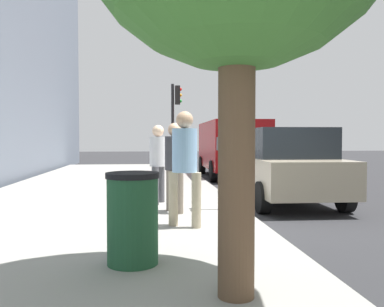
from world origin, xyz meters
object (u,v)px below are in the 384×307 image
Objects in this scene: parking_meter at (221,157)px; pedestrian_bystander at (185,158)px; traffic_signal at (175,113)px; parked_van_far at (231,145)px; trash_bin at (133,218)px; parking_officer at (158,158)px; pedestrian_at_meter at (175,161)px; parked_sedan_near at (284,165)px.

pedestrian_bystander is at bearing 150.23° from parking_meter.
pedestrian_bystander is at bearing 177.19° from traffic_signal.
parked_van_far is 11.78m from trash_bin.
parked_van_far is 2.66m from traffic_signal.
pedestrian_bystander is 2.37m from parking_officer.
traffic_signal is at bearing 25.11° from pedestrian_bystander.
parking_meter is 8.97m from traffic_signal.
parking_meter is 3.65m from trash_bin.
pedestrian_at_meter is 1.28m from pedestrian_bystander.
pedestrian_bystander is 2.03m from trash_bin.
trash_bin is (-3.09, 0.66, -0.46)m from pedestrian_at_meter.
parking_meter is at bearing -15.52° from parking_officer.
parking_meter is 2.47m from parked_sedan_near.
trash_bin is (-1.81, 0.73, -0.56)m from pedestrian_bystander.
pedestrian_bystander is 1.08× the size of parking_officer.
parked_van_far is (8.18, -2.73, 0.14)m from pedestrian_at_meter.
pedestrian_bystander reaches higher than parking_meter.
parked_sedan_near reaches higher than trash_bin.
parking_officer is 0.32× the size of parked_van_far.
traffic_signal reaches higher than parked_van_far.
traffic_signal is (7.21, 2.15, 1.68)m from parked_sedan_near.
parking_officer is 7.73m from parked_van_far.
trash_bin is (-12.12, 1.24, -1.92)m from traffic_signal.
parked_van_far is (7.12, -3.02, 0.14)m from parking_officer.
traffic_signal reaches higher than parked_sedan_near.
parked_van_far is at bearing 88.10° from parking_officer.
parked_sedan_near is (3.09, -2.65, -0.33)m from pedestrian_bystander.
pedestrian_bystander is at bearing 139.37° from parked_sedan_near.
parked_sedan_near is 6.37m from parked_van_far.
parking_officer is 0.46× the size of traffic_signal.
parked_sedan_near is 0.85× the size of parked_van_far.
parked_sedan_near is 5.97m from trash_bin.
pedestrian_at_meter reaches higher than parking_officer.
pedestrian_bystander reaches higher than parked_sedan_near.
parked_sedan_near is 7.71m from traffic_signal.
pedestrian_bystander is (-1.28, -0.08, 0.10)m from pedestrian_at_meter.
parking_officer is (2.34, 0.36, -0.11)m from pedestrian_bystander.
parking_officer is 0.38× the size of parked_sedan_near.
pedestrian_at_meter is at bearing -53.96° from parking_officer.
parking_officer reaches higher than parked_sedan_near.
traffic_signal is 3.56× the size of trash_bin.
traffic_signal reaches higher than parking_officer.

